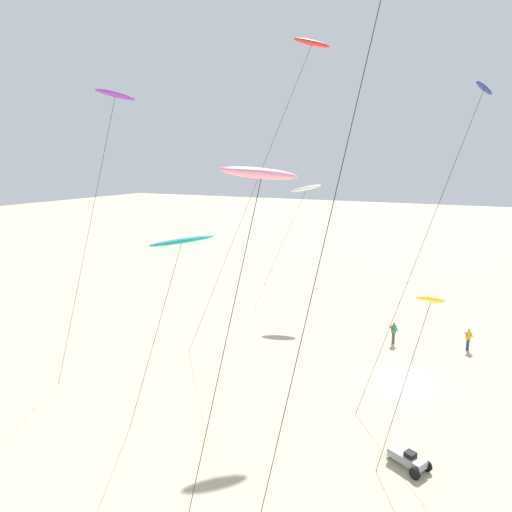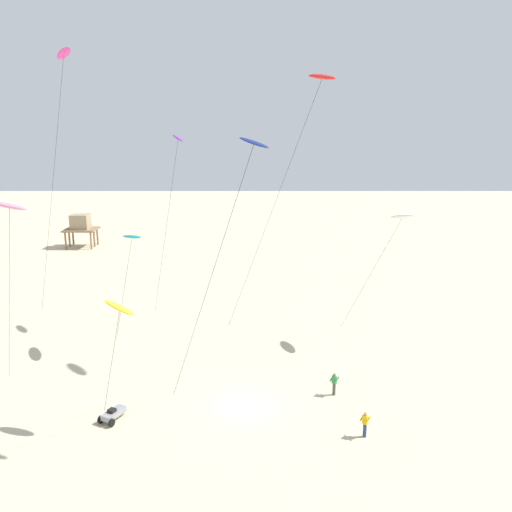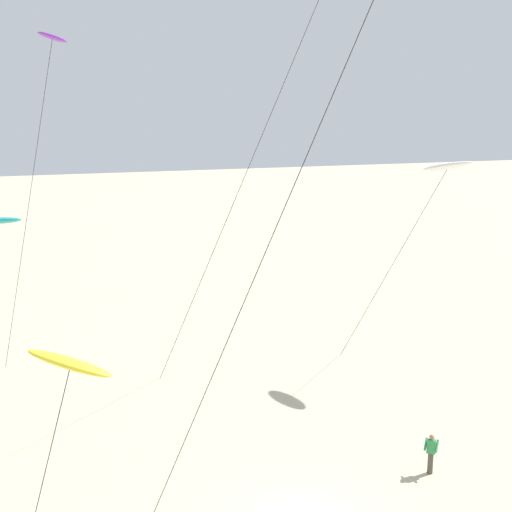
{
  "view_description": "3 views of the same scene",
  "coord_description": "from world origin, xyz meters",
  "views": [
    {
      "loc": [
        -28.58,
        -3.85,
        13.79
      ],
      "look_at": [
        -3.45,
        8.49,
        8.03
      ],
      "focal_mm": 32.66,
      "sensor_mm": 36.0,
      "label": 1
    },
    {
      "loc": [
        0.72,
        -31.9,
        18.23
      ],
      "look_at": [
        0.58,
        6.99,
        8.84
      ],
      "focal_mm": 36.34,
      "sensor_mm": 36.0,
      "label": 2
    },
    {
      "loc": [
        -8.59,
        -19.68,
        14.42
      ],
      "look_at": [
        1.46,
        8.86,
        7.72
      ],
      "focal_mm": 48.2,
      "sensor_mm": 36.0,
      "label": 3
    }
  ],
  "objects": [
    {
      "name": "kite_yellow",
      "position": [
        -7.58,
        -2.1,
        7.76
      ],
      "size": [
        3.1,
        2.37,
        8.31
      ],
      "color": "yellow",
      "rests_on": "ground"
    },
    {
      "name": "kite_purple",
      "position": [
        -6.42,
        16.38,
        17.34
      ],
      "size": [
        4.32,
        4.05,
        18.08
      ],
      "color": "purple",
      "rests_on": "ground"
    },
    {
      "name": "kite_navy",
      "position": [
        0.39,
        -3.09,
        16.95
      ],
      "size": [
        6.7,
        5.42,
        18.01
      ],
      "color": "navy",
      "rests_on": "ground"
    },
    {
      "name": "kite_white",
      "position": [
        13.07,
        11.35,
        11.17
      ],
      "size": [
        5.26,
        5.0,
        11.75
      ],
      "color": "white",
      "rests_on": "ground"
    },
    {
      "name": "kite_flyer_nearest",
      "position": [
        6.26,
        1.52,
        0.89
      ],
      "size": [
        0.73,
        0.73,
        1.67
      ],
      "color": "#4C4738",
      "rests_on": "ground"
    }
  ]
}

